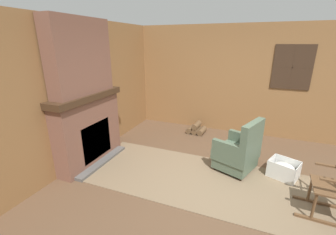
{
  "coord_description": "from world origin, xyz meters",
  "views": [
    {
      "loc": [
        0.38,
        -3.1,
        2.23
      ],
      "look_at": [
        -1.09,
        0.56,
        0.9
      ],
      "focal_mm": 24.0,
      "sensor_mm": 36.0,
      "label": 1
    }
  ],
  "objects_px": {
    "armchair": "(238,152)",
    "firewood_stack": "(196,129)",
    "oil_lamp_vase": "(73,91)",
    "storage_case": "(102,85)",
    "laundry_basket": "(284,169)"
  },
  "relations": [
    {
      "from": "armchair",
      "to": "firewood_stack",
      "type": "distance_m",
      "value": 1.88
    },
    {
      "from": "armchair",
      "to": "oil_lamp_vase",
      "type": "bearing_deg",
      "value": 40.3
    },
    {
      "from": "firewood_stack",
      "to": "oil_lamp_vase",
      "type": "bearing_deg",
      "value": -122.77
    },
    {
      "from": "armchair",
      "to": "storage_case",
      "type": "xyz_separation_m",
      "value": [
        -2.71,
        -0.18,
        1.06
      ]
    },
    {
      "from": "armchair",
      "to": "firewood_stack",
      "type": "xyz_separation_m",
      "value": [
        -1.16,
        1.47,
        -0.25
      ]
    },
    {
      "from": "armchair",
      "to": "storage_case",
      "type": "height_order",
      "value": "storage_case"
    },
    {
      "from": "firewood_stack",
      "to": "oil_lamp_vase",
      "type": "distance_m",
      "value": 3.17
    },
    {
      "from": "armchair",
      "to": "laundry_basket",
      "type": "xyz_separation_m",
      "value": [
        0.76,
        0.06,
        -0.2
      ]
    },
    {
      "from": "armchair",
      "to": "laundry_basket",
      "type": "relative_size",
      "value": 1.76
    },
    {
      "from": "laundry_basket",
      "to": "oil_lamp_vase",
      "type": "relative_size",
      "value": 2.22
    },
    {
      "from": "armchair",
      "to": "oil_lamp_vase",
      "type": "xyz_separation_m",
      "value": [
        -2.71,
        -0.95,
        1.08
      ]
    },
    {
      "from": "oil_lamp_vase",
      "to": "firewood_stack",
      "type": "bearing_deg",
      "value": 57.23
    },
    {
      "from": "armchair",
      "to": "laundry_basket",
      "type": "height_order",
      "value": "armchair"
    },
    {
      "from": "armchair",
      "to": "firewood_stack",
      "type": "relative_size",
      "value": 2.09
    },
    {
      "from": "firewood_stack",
      "to": "laundry_basket",
      "type": "xyz_separation_m",
      "value": [
        1.92,
        -1.41,
        0.05
      ]
    }
  ]
}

